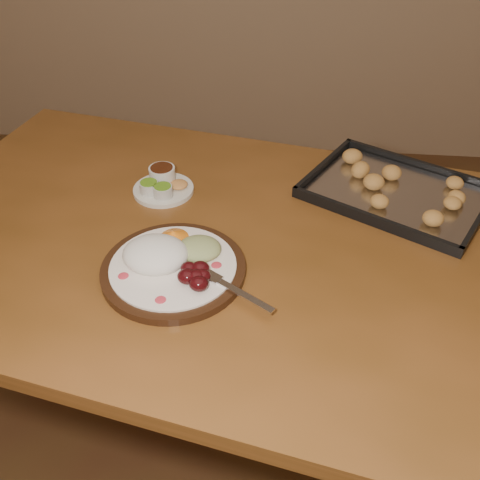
# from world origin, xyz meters

# --- Properties ---
(dining_table) EXTENTS (1.65, 1.18, 0.75)m
(dining_table) POSITION_xyz_m (-0.14, 0.22, 0.65)
(dining_table) COLOR brown
(dining_table) RESTS_ON ground
(dinner_plate) EXTENTS (0.35, 0.29, 0.07)m
(dinner_plate) POSITION_xyz_m (-0.23, 0.11, 0.77)
(dinner_plate) COLOR black
(dinner_plate) RESTS_ON dining_table
(condiment_saucer) EXTENTS (0.15, 0.15, 0.05)m
(condiment_saucer) POSITION_xyz_m (-0.31, 0.39, 0.77)
(condiment_saucer) COLOR silver
(condiment_saucer) RESTS_ON dining_table
(baking_tray) EXTENTS (0.50, 0.46, 0.04)m
(baking_tray) POSITION_xyz_m (0.25, 0.43, 0.76)
(baking_tray) COLOR black
(baking_tray) RESTS_ON dining_table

